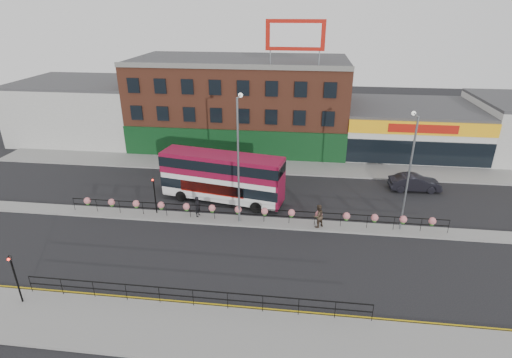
# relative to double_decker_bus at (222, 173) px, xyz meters

# --- Properties ---
(ground) EXTENTS (120.00, 120.00, 0.00)m
(ground) POSITION_rel_double_decker_bus_xyz_m (3.00, -3.54, -2.67)
(ground) COLOR black
(ground) RESTS_ON ground
(south_pavement) EXTENTS (60.00, 4.00, 0.15)m
(south_pavement) POSITION_rel_double_decker_bus_xyz_m (3.00, -15.54, -2.59)
(south_pavement) COLOR gray
(south_pavement) RESTS_ON ground
(north_pavement) EXTENTS (60.00, 4.00, 0.15)m
(north_pavement) POSITION_rel_double_decker_bus_xyz_m (3.00, 8.46, -2.59)
(north_pavement) COLOR gray
(north_pavement) RESTS_ON ground
(median) EXTENTS (60.00, 1.60, 0.15)m
(median) POSITION_rel_double_decker_bus_xyz_m (3.00, -3.54, -2.59)
(median) COLOR gray
(median) RESTS_ON ground
(yellow_line_inner) EXTENTS (60.00, 0.10, 0.01)m
(yellow_line_inner) POSITION_rel_double_decker_bus_xyz_m (3.00, -13.24, -2.66)
(yellow_line_inner) COLOR gold
(yellow_line_inner) RESTS_ON ground
(yellow_line_outer) EXTENTS (60.00, 0.10, 0.01)m
(yellow_line_outer) POSITION_rel_double_decker_bus_xyz_m (3.00, -13.42, -2.66)
(yellow_line_outer) COLOR gold
(yellow_line_outer) RESTS_ON ground
(brick_building) EXTENTS (25.00, 12.21, 10.30)m
(brick_building) POSITION_rel_double_decker_bus_xyz_m (-1.00, 16.42, 2.46)
(brick_building) COLOR brown
(brick_building) RESTS_ON ground
(supermarket) EXTENTS (15.00, 12.25, 5.30)m
(supermarket) POSITION_rel_double_decker_bus_xyz_m (19.00, 16.36, -0.02)
(supermarket) COLOR silver
(supermarket) RESTS_ON ground
(warehouse_west) EXTENTS (15.50, 12.00, 7.30)m
(warehouse_west) POSITION_rel_double_decker_bus_xyz_m (-21.25, 16.46, 0.98)
(warehouse_west) COLOR #B5B4AF
(warehouse_west) RESTS_ON ground
(billboard) EXTENTS (6.00, 0.29, 4.40)m
(billboard) POSITION_rel_double_decker_bus_xyz_m (5.50, 11.45, 10.52)
(billboard) COLOR #A7130A
(billboard) RESTS_ON brick_building
(median_railing) EXTENTS (30.04, 0.56, 1.23)m
(median_railing) POSITION_rel_double_decker_bus_xyz_m (3.00, -3.54, -1.62)
(median_railing) COLOR black
(median_railing) RESTS_ON median
(south_railing) EXTENTS (20.04, 0.05, 1.12)m
(south_railing) POSITION_rel_double_decker_bus_xyz_m (1.00, -13.64, -1.71)
(south_railing) COLOR black
(south_railing) RESTS_ON south_pavement
(double_decker_bus) EXTENTS (11.02, 4.50, 4.34)m
(double_decker_bus) POSITION_rel_double_decker_bus_xyz_m (0.00, 0.00, 0.00)
(double_decker_bus) COLOR white
(double_decker_bus) RESTS_ON ground
(car) EXTENTS (2.16, 4.86, 1.54)m
(car) POSITION_rel_double_decker_bus_xyz_m (17.34, 4.35, -1.90)
(car) COLOR black
(car) RESTS_ON ground
(pedestrian_a) EXTENTS (0.80, 0.67, 1.74)m
(pedestrian_a) POSITION_rel_double_decker_bus_xyz_m (-1.43, -3.26, -1.65)
(pedestrian_a) COLOR black
(pedestrian_a) RESTS_ON median
(pedestrian_b) EXTENTS (1.62, 1.61, 1.89)m
(pedestrian_b) POSITION_rel_double_decker_bus_xyz_m (8.23, -3.80, -1.57)
(pedestrian_b) COLOR #3E2F23
(pedestrian_b) RESTS_ON median
(lamp_column_west) EXTENTS (0.36, 1.74, 9.94)m
(lamp_column_west) POSITION_rel_double_decker_bus_xyz_m (2.05, -3.44, 3.37)
(lamp_column_west) COLOR slate
(lamp_column_west) RESTS_ON median
(lamp_column_east) EXTENTS (0.32, 1.56, 8.91)m
(lamp_column_east) POSITION_rel_double_decker_bus_xyz_m (14.54, -3.14, 2.77)
(lamp_column_east) COLOR slate
(lamp_column_east) RESTS_ON median
(traffic_light_south) EXTENTS (0.15, 0.28, 3.65)m
(traffic_light_south) POSITION_rel_double_decker_bus_xyz_m (-9.00, -14.54, -0.20)
(traffic_light_south) COLOR black
(traffic_light_south) RESTS_ON south_pavement
(traffic_light_median) EXTENTS (0.15, 0.28, 3.65)m
(traffic_light_median) POSITION_rel_double_decker_bus_xyz_m (-5.00, -3.14, -0.20)
(traffic_light_median) COLOR black
(traffic_light_median) RESTS_ON median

